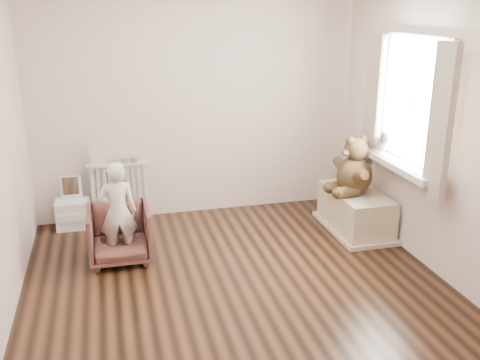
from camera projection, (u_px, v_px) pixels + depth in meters
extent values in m
cube|color=black|center=(236.00, 285.00, 4.64)|extent=(3.60, 3.60, 0.01)
cube|color=silver|center=(196.00, 100.00, 5.88)|extent=(3.60, 0.02, 2.60)
cube|color=silver|center=(326.00, 228.00, 2.57)|extent=(3.60, 0.02, 2.60)
cube|color=silver|center=(436.00, 127.00, 4.65)|extent=(0.02, 3.60, 2.60)
cube|color=white|center=(415.00, 104.00, 4.87)|extent=(0.03, 0.90, 1.10)
cube|color=silver|center=(400.00, 165.00, 5.03)|extent=(0.22, 1.10, 0.06)
cube|color=#B9AA96|center=(441.00, 124.00, 4.34)|extent=(0.06, 0.26, 1.30)
cube|color=#B9AA96|center=(374.00, 100.00, 5.38)|extent=(0.06, 0.26, 1.30)
cube|color=silver|center=(119.00, 189.00, 5.85)|extent=(0.65, 0.12, 0.68)
cube|color=beige|center=(98.00, 152.00, 5.66)|extent=(0.16, 0.01, 0.27)
cylinder|color=#A59E8C|center=(126.00, 160.00, 5.77)|extent=(0.09, 0.09, 0.05)
cylinder|color=#A59E8C|center=(135.00, 160.00, 5.79)|extent=(0.09, 0.09, 0.05)
cube|color=silver|center=(72.00, 203.00, 5.74)|extent=(0.36, 0.26, 0.56)
imported|color=brown|center=(120.00, 234.00, 5.01)|extent=(0.57, 0.58, 0.53)
imported|color=silver|center=(118.00, 212.00, 4.89)|extent=(0.35, 0.23, 0.96)
cube|color=beige|center=(355.00, 212.00, 5.70)|extent=(0.49, 0.92, 0.43)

